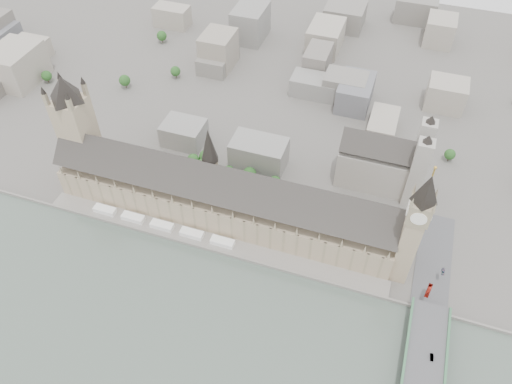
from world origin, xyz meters
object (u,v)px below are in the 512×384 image
(elizabeth_tower, at_px, (415,223))
(victoria_tower, at_px, (76,126))
(palace_of_westminster, at_px, (222,197))
(red_bus_north, at_px, (429,290))
(car_silver, at_px, (432,357))
(car_approach, at_px, (443,272))
(westminster_abbey, at_px, (384,163))

(elizabeth_tower, distance_m, victoria_tower, 260.64)
(palace_of_westminster, xyz_separation_m, red_bus_north, (158.84, -25.87, -10.93))
(palace_of_westminster, bearing_deg, red_bus_north, -9.25)
(red_bus_north, distance_m, car_silver, 47.67)
(palace_of_westminster, distance_m, red_bus_north, 161.30)
(red_bus_north, xyz_separation_m, car_approach, (8.21, 19.14, -0.72))
(elizabeth_tower, distance_m, car_approach, 55.51)
(car_approach, bearing_deg, car_silver, -93.29)
(palace_of_westminster, distance_m, car_silver, 181.12)
(red_bus_north, height_order, car_approach, red_bus_north)
(red_bus_north, distance_m, car_approach, 20.84)
(elizabeth_tower, distance_m, car_silver, 82.02)
(car_silver, bearing_deg, red_bus_north, 91.26)
(palace_of_westminster, height_order, victoria_tower, victoria_tower)
(elizabeth_tower, bearing_deg, palace_of_westminster, 175.15)
(westminster_abbey, distance_m, car_approach, 100.38)
(westminster_abbey, bearing_deg, palace_of_westminster, -145.83)
(palace_of_westminster, xyz_separation_m, car_silver, (165.31, -73.09, -11.65))
(victoria_tower, height_order, red_bus_north, victoria_tower)
(car_approach, bearing_deg, elizabeth_tower, -172.08)
(westminster_abbey, relative_size, red_bus_north, 6.21)
(palace_of_westminster, xyz_separation_m, car_approach, (167.05, -6.73, -11.66))
(palace_of_westminster, distance_m, westminster_abbey, 134.09)
(elizabeth_tower, height_order, westminster_abbey, elizabeth_tower)
(victoria_tower, bearing_deg, palace_of_westminster, -2.96)
(victoria_tower, distance_m, westminster_abbey, 244.79)
(victoria_tower, relative_size, car_approach, 18.13)
(car_approach, bearing_deg, palace_of_westminster, 175.91)
(red_bus_north, bearing_deg, victoria_tower, -175.17)
(palace_of_westminster, relative_size, red_bus_north, 24.22)
(red_bus_north, bearing_deg, westminster_abbey, 126.71)
(palace_of_westminster, xyz_separation_m, victoria_tower, (-122.00, 6.30, 32.50))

